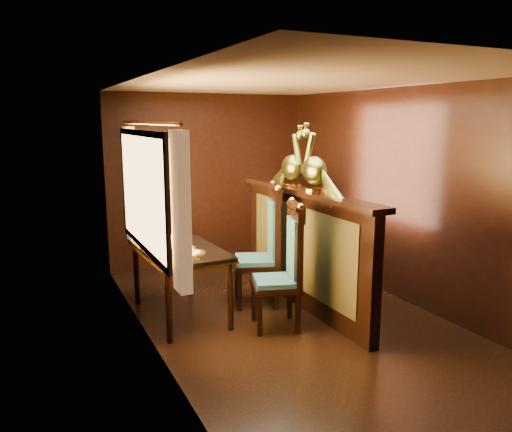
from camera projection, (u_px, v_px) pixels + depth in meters
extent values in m
plane|color=black|center=(291.00, 319.00, 5.41)|extent=(5.00, 5.00, 0.00)
cube|color=black|center=(209.00, 180.00, 7.39)|extent=(3.00, 0.04, 2.50)
cube|color=black|center=(501.00, 270.00, 2.95)|extent=(3.00, 0.04, 2.50)
cube|color=black|center=(149.00, 218.00, 4.54)|extent=(0.04, 5.00, 2.50)
cube|color=black|center=(405.00, 196.00, 5.80)|extent=(0.04, 5.00, 2.50)
cube|color=beige|center=(294.00, 81.00, 4.93)|extent=(3.00, 5.00, 0.04)
cube|color=#FFC672|center=(141.00, 192.00, 4.77)|extent=(0.01, 1.70, 1.05)
cube|color=#FFB445|center=(181.00, 213.00, 3.96)|extent=(0.10, 0.22, 1.30)
cube|color=#FFB445|center=(131.00, 185.00, 5.68)|extent=(0.10, 0.22, 1.30)
cylinder|color=gold|center=(146.00, 123.00, 4.68)|extent=(0.03, 2.20, 0.03)
cube|color=black|center=(304.00, 251.00, 5.69)|extent=(0.12, 2.60, 1.30)
cube|color=#38391A|center=(299.00, 248.00, 5.65)|extent=(0.02, 2.20, 0.95)
cube|color=black|center=(305.00, 192.00, 5.56)|extent=(0.26, 2.70, 0.06)
cube|color=black|center=(179.00, 250.00, 5.35)|extent=(0.84, 1.33, 0.04)
cube|color=gold|center=(179.00, 252.00, 5.36)|extent=(0.86, 1.35, 0.02)
cylinder|color=black|center=(169.00, 308.00, 4.77)|extent=(0.06, 0.06, 0.71)
cylinder|color=black|center=(231.00, 297.00, 5.08)|extent=(0.06, 0.06, 0.71)
cylinder|color=black|center=(136.00, 275.00, 5.78)|extent=(0.06, 0.06, 0.71)
cylinder|color=black|center=(190.00, 267.00, 6.09)|extent=(0.06, 0.06, 0.71)
cylinder|color=gold|center=(191.00, 253.00, 5.13)|extent=(0.30, 0.30, 0.01)
cone|color=white|center=(191.00, 248.00, 5.12)|extent=(0.11, 0.11, 0.10)
cylinder|color=gold|center=(173.00, 241.00, 5.63)|extent=(0.30, 0.30, 0.01)
cone|color=white|center=(173.00, 236.00, 5.62)|extent=(0.11, 0.11, 0.10)
cylinder|color=silver|center=(156.00, 249.00, 5.20)|extent=(0.03, 0.03, 0.06)
cylinder|color=silver|center=(153.00, 248.00, 5.23)|extent=(0.03, 0.03, 0.06)
cube|color=black|center=(275.00, 285.00, 5.13)|extent=(0.59, 0.59, 0.06)
cube|color=navy|center=(275.00, 281.00, 5.12)|extent=(0.53, 0.53, 0.05)
cube|color=navy|center=(295.00, 248.00, 5.08)|extent=(0.14, 0.36, 0.60)
cube|color=black|center=(260.00, 316.00, 4.96)|extent=(0.05, 0.05, 0.42)
cube|color=black|center=(298.00, 314.00, 5.01)|extent=(0.05, 0.05, 0.42)
cube|color=black|center=(254.00, 302.00, 5.33)|extent=(0.05, 0.05, 0.42)
cube|color=black|center=(290.00, 300.00, 5.39)|extent=(0.05, 0.05, 0.42)
sphere|color=gold|center=(301.00, 207.00, 4.80)|extent=(0.07, 0.07, 0.07)
sphere|color=gold|center=(292.00, 200.00, 5.18)|extent=(0.07, 0.07, 0.07)
cube|color=black|center=(256.00, 264.00, 5.78)|extent=(0.64, 0.64, 0.07)
cube|color=navy|center=(256.00, 260.00, 5.77)|extent=(0.58, 0.58, 0.05)
cube|color=navy|center=(275.00, 228.00, 5.72)|extent=(0.17, 0.38, 0.65)
cube|color=black|center=(240.00, 292.00, 5.60)|extent=(0.05, 0.05, 0.45)
cube|color=black|center=(276.00, 291.00, 5.65)|extent=(0.05, 0.05, 0.45)
cube|color=black|center=(237.00, 280.00, 6.01)|extent=(0.05, 0.05, 0.45)
cube|color=black|center=(271.00, 279.00, 6.05)|extent=(0.05, 0.05, 0.45)
sphere|color=gold|center=(278.00, 189.00, 5.43)|extent=(0.08, 0.08, 0.08)
sphere|color=gold|center=(273.00, 184.00, 5.83)|extent=(0.08, 0.08, 0.08)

